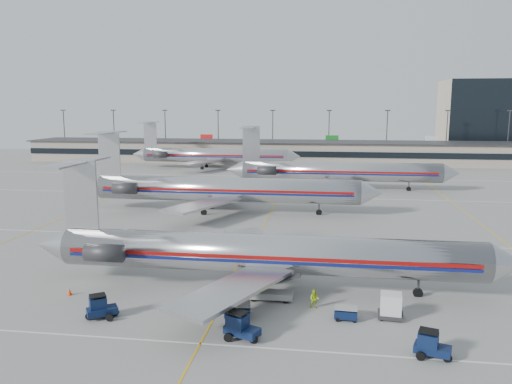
% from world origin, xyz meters
% --- Properties ---
extents(ground, '(260.00, 260.00, 0.00)m').
position_xyz_m(ground, '(0.00, 0.00, 0.00)').
color(ground, gray).
rests_on(ground, ground).
extents(apron_markings, '(160.00, 0.15, 0.02)m').
position_xyz_m(apron_markings, '(0.00, 10.00, 0.01)').
color(apron_markings, silver).
rests_on(apron_markings, ground).
extents(terminal, '(162.00, 17.00, 6.25)m').
position_xyz_m(terminal, '(0.00, 97.97, 3.16)').
color(terminal, gray).
rests_on(terminal, ground).
extents(light_mast_row, '(163.60, 0.40, 15.28)m').
position_xyz_m(light_mast_row, '(0.00, 112.00, 8.58)').
color(light_mast_row, '#38383D').
rests_on(light_mast_row, ground).
extents(distant_building, '(30.00, 20.00, 25.00)m').
position_xyz_m(distant_building, '(62.00, 128.00, 12.50)').
color(distant_building, tan).
rests_on(distant_building, ground).
extents(jet_foreground, '(43.82, 25.80, 11.47)m').
position_xyz_m(jet_foreground, '(2.42, -6.89, 3.33)').
color(jet_foreground, silver).
rests_on(jet_foreground, ground).
extents(jet_second_row, '(47.67, 28.07, 12.48)m').
position_xyz_m(jet_second_row, '(-7.83, 25.31, 3.62)').
color(jet_second_row, silver).
rests_on(jet_second_row, ground).
extents(jet_third_row, '(45.69, 28.11, 12.49)m').
position_xyz_m(jet_third_row, '(10.20, 49.89, 3.63)').
color(jet_third_row, silver).
rests_on(jet_third_row, ground).
extents(jet_back_row, '(45.48, 27.97, 12.44)m').
position_xyz_m(jet_back_row, '(-21.78, 79.68, 3.61)').
color(jet_back_row, silver).
rests_on(jet_back_row, ground).
extents(tug_left, '(2.53, 2.21, 1.85)m').
position_xyz_m(tug_left, '(-8.73, -14.88, 0.84)').
color(tug_left, '#0A1738').
rests_on(tug_left, ground).
extents(tug_center, '(2.74, 2.11, 2.00)m').
position_xyz_m(tug_center, '(2.60, -16.87, 0.91)').
color(tug_center, '#0A1738').
rests_on(tug_center, ground).
extents(tug_right, '(2.52, 1.79, 1.86)m').
position_xyz_m(tug_right, '(15.35, -17.73, 0.85)').
color(tug_right, '#0A1738').
rests_on(tug_right, ground).
extents(cart_inner, '(2.07, 1.52, 1.10)m').
position_xyz_m(cart_inner, '(1.78, -13.33, 0.59)').
color(cart_inner, '#0A1738').
rests_on(cart_inner, ground).
extents(cart_outer, '(1.80, 1.29, 0.98)m').
position_xyz_m(cart_outer, '(10.11, -12.54, 0.52)').
color(cart_outer, '#0A1738').
rests_on(cart_outer, ground).
extents(uld_container, '(2.03, 1.75, 1.99)m').
position_xyz_m(uld_container, '(13.54, -11.83, 1.00)').
color(uld_container, '#2D2D30').
rests_on(uld_container, ground).
extents(belt_loader, '(4.46, 1.40, 2.36)m').
position_xyz_m(belt_loader, '(4.01, -9.41, 0.63)').
color(belt_loader, gray).
rests_on(belt_loader, ground).
extents(ramp_worker_near, '(0.66, 0.58, 1.53)m').
position_xyz_m(ramp_worker_near, '(1.74, -10.17, 0.77)').
color(ramp_worker_near, '#A1EB16').
rests_on(ramp_worker_near, ground).
extents(ramp_worker_far, '(0.82, 0.68, 1.55)m').
position_xyz_m(ramp_worker_far, '(7.65, -10.68, 0.78)').
color(ramp_worker_far, '#ACD113').
rests_on(ramp_worker_far, ground).
extents(cone_right, '(0.62, 0.62, 0.69)m').
position_xyz_m(cone_right, '(9.95, -11.93, 0.34)').
color(cone_right, '#D93F07').
rests_on(cone_right, ground).
extents(cone_left, '(0.59, 0.59, 0.62)m').
position_xyz_m(cone_left, '(-13.51, -10.79, 0.31)').
color(cone_left, '#D93F07').
rests_on(cone_left, ground).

